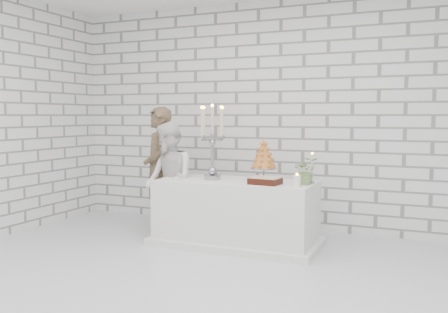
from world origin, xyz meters
TOP-DOWN VIEW (x-y plane):
  - ground at (0.00, 0.00)m, footprint 6.00×5.00m
  - wall_back at (0.00, 2.50)m, footprint 6.00×0.01m
  - cake_table at (-0.20, 1.45)m, footprint 1.80×0.80m
  - groom at (-1.38, 1.69)m, footprint 0.66×0.70m
  - bride at (-1.08, 1.43)m, footprint 0.87×0.86m
  - candelabra at (-0.49, 1.43)m, footprint 0.46×0.46m
  - croquembouche at (0.08, 1.59)m, footprint 0.39×0.39m
  - chocolate_cake at (0.20, 1.29)m, footprint 0.35×0.26m
  - pillar_candle at (0.56, 1.26)m, footprint 0.09×0.09m
  - extra_taper at (0.65, 1.57)m, footprint 0.07×0.07m
  - flowers at (0.61, 1.46)m, footprint 0.33×0.31m

SIDE VIEW (x-z plane):
  - ground at x=0.00m, z-range -0.01..0.01m
  - cake_table at x=-0.20m, z-range 0.00..0.75m
  - bride at x=-1.08m, z-range 0.00..1.42m
  - chocolate_cake at x=0.20m, z-range 0.75..0.83m
  - groom at x=-1.38m, z-range 0.00..1.60m
  - pillar_candle at x=0.56m, z-range 0.75..0.87m
  - flowers at x=0.61m, z-range 0.75..1.05m
  - extra_taper at x=0.65m, z-range 0.75..1.07m
  - croquembouche at x=0.08m, z-range 0.75..1.22m
  - candelabra at x=-0.49m, z-range 0.75..1.63m
  - wall_back at x=0.00m, z-range 0.00..3.00m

